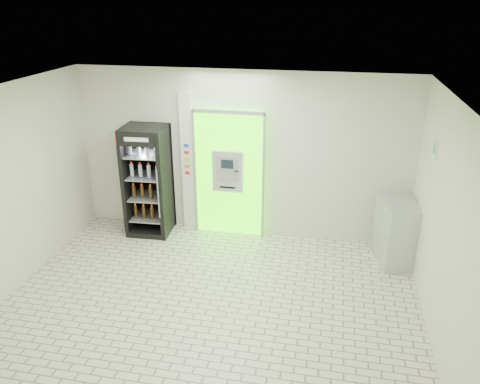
# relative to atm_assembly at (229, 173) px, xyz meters

# --- Properties ---
(ground) EXTENTS (6.00, 6.00, 0.00)m
(ground) POSITION_rel_atm_assembly_xyz_m (0.20, -2.41, -1.17)
(ground) COLOR beige
(ground) RESTS_ON ground
(room_shell) EXTENTS (6.00, 6.00, 6.00)m
(room_shell) POSITION_rel_atm_assembly_xyz_m (0.20, -2.41, 0.67)
(room_shell) COLOR beige
(room_shell) RESTS_ON ground
(atm_assembly) EXTENTS (1.30, 0.24, 2.33)m
(atm_assembly) POSITION_rel_atm_assembly_xyz_m (0.00, 0.00, 0.00)
(atm_assembly) COLOR #3AFF00
(atm_assembly) RESTS_ON ground
(pillar) EXTENTS (0.22, 0.11, 2.60)m
(pillar) POSITION_rel_atm_assembly_xyz_m (-0.78, 0.04, 0.13)
(pillar) COLOR silver
(pillar) RESTS_ON ground
(beverage_cooler) EXTENTS (0.79, 0.74, 2.03)m
(beverage_cooler) POSITION_rel_atm_assembly_xyz_m (-1.46, -0.25, -0.20)
(beverage_cooler) COLOR black
(beverage_cooler) RESTS_ON ground
(steel_cabinet) EXTENTS (0.70, 0.90, 1.07)m
(steel_cabinet) POSITION_rel_atm_assembly_xyz_m (2.92, -0.53, -0.64)
(steel_cabinet) COLOR #B2B5BA
(steel_cabinet) RESTS_ON ground
(exit_sign) EXTENTS (0.02, 0.22, 0.26)m
(exit_sign) POSITION_rel_atm_assembly_xyz_m (3.19, -1.01, 0.95)
(exit_sign) COLOR white
(exit_sign) RESTS_ON room_shell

